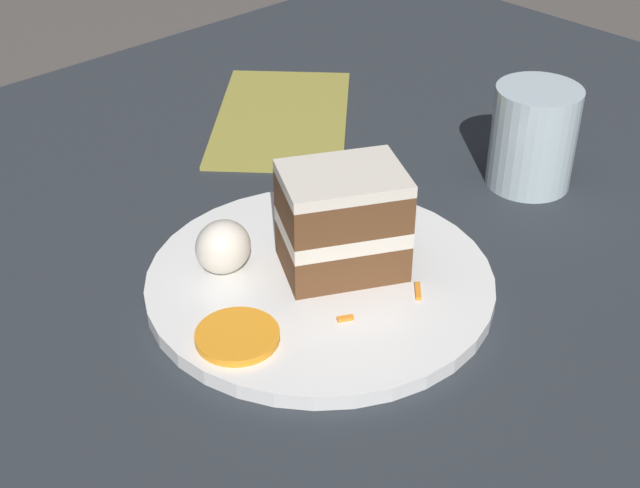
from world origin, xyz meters
The scene contains 9 objects.
ground_plane centered at (0.00, 0.00, 0.00)m, with size 6.00×6.00×0.00m, color #4C4742.
dining_table centered at (0.00, 0.00, 0.01)m, with size 1.28×1.02×0.03m, color #282D33.
plate centered at (0.02, 0.03, 0.04)m, with size 0.27×0.27×0.01m, color white.
cake_slice centered at (0.00, 0.03, 0.08)m, with size 0.11×0.10×0.08m.
cream_dollop centered at (0.07, -0.03, 0.06)m, with size 0.04×0.04×0.04m, color silver.
orange_garnish centered at (0.12, 0.04, 0.04)m, with size 0.06×0.06×0.01m, color orange.
carrot_shreds_scatter centered at (-0.02, 0.03, 0.04)m, with size 0.12×0.13×0.00m.
drinking_glass centered at (-0.24, 0.04, 0.07)m, with size 0.08×0.08×0.10m.
menu_card centered at (-0.16, -0.22, 0.03)m, with size 0.14×0.24×0.00m, color #9E933D.
Camera 1 is at (0.41, 0.44, 0.45)m, focal length 50.00 mm.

